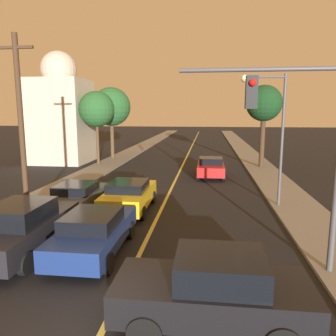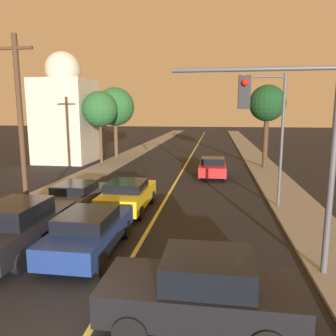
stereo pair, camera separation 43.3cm
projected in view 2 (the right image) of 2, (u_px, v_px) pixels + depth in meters
road_surface at (195, 149)px, 41.64m from camera, size 10.85×80.00×0.01m
sidewalk_left at (144, 148)px, 42.59m from camera, size 2.50×80.00×0.12m
sidewalk_right at (248, 150)px, 40.68m from camera, size 2.50×80.00×0.12m
car_near_lane_front at (89, 231)px, 11.02m from camera, size 1.98×4.51×1.46m
car_near_lane_second at (128, 195)px, 15.81m from camera, size 2.06×4.46×1.46m
car_outer_lane_front at (19, 226)px, 11.11m from camera, size 2.02×4.87×1.76m
car_outer_lane_second at (77, 196)px, 15.65m from camera, size 2.00×4.20×1.40m
car_far_oncoming at (213, 167)px, 23.75m from camera, size 2.01×3.82×1.43m
car_crossing_right at (201, 291)px, 7.15m from camera, size 4.30×1.99×1.69m
traffic_signal_mast at (295, 132)px, 8.99m from camera, size 4.55×0.42×5.99m
streetlamp_right at (271, 121)px, 15.67m from camera, size 2.15×0.36×6.37m
utility_pole_left at (21, 123)px, 14.61m from camera, size 1.60×0.24×7.91m
tree_left_near at (100, 109)px, 28.57m from camera, size 3.10×3.10×6.38m
tree_left_far at (115, 107)px, 32.55m from camera, size 3.80×3.80×7.00m
tree_right_near at (267, 104)px, 26.72m from camera, size 2.96×2.96×6.78m
domed_building_left at (65, 114)px, 30.53m from camera, size 4.85×4.85×10.12m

